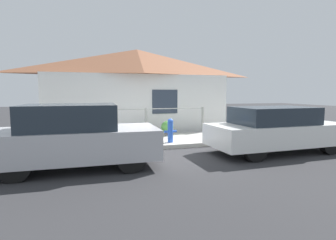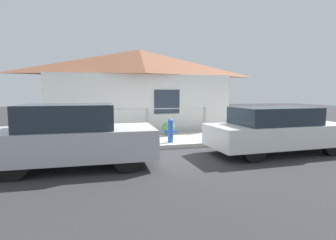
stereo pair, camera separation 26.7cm
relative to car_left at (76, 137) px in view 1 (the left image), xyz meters
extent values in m
plane|color=#2D2D30|center=(2.43, 1.32, -0.75)|extent=(60.00, 60.00, 0.00)
cube|color=#B2AFA8|center=(2.43, 2.48, -0.68)|extent=(24.00, 2.33, 0.14)
cube|color=white|center=(2.43, 4.25, 0.53)|extent=(7.73, 0.12, 2.55)
cube|color=#2D3847|center=(3.39, 4.18, 0.65)|extent=(1.10, 0.04, 1.00)
pyramid|color=#A36647|center=(2.43, 5.29, 2.37)|extent=(8.13, 2.20, 1.13)
cylinder|color=#999993|center=(0.03, 3.50, -0.08)|extent=(0.10, 0.10, 1.06)
cylinder|color=#999993|center=(2.43, 3.50, -0.08)|extent=(0.10, 0.10, 1.06)
cylinder|color=#999993|center=(4.83, 3.50, -0.08)|extent=(0.10, 0.10, 1.06)
cylinder|color=#999993|center=(2.43, 3.50, 0.40)|extent=(4.80, 0.03, 0.03)
cube|color=#B7B7BC|center=(0.04, 0.00, -0.16)|extent=(3.77, 1.75, 0.69)
cube|color=#232D38|center=(-0.11, 0.00, 0.47)|extent=(2.09, 1.51, 0.58)
cylinder|color=black|center=(1.22, 0.68, -0.42)|extent=(0.65, 0.22, 0.65)
cylinder|color=black|center=(1.18, -0.74, -0.42)|extent=(0.65, 0.22, 0.65)
cylinder|color=black|center=(-1.10, 0.74, -0.42)|extent=(0.65, 0.22, 0.65)
cylinder|color=black|center=(-1.13, -0.69, -0.42)|extent=(0.65, 0.22, 0.65)
cube|color=white|center=(5.67, 0.00, -0.19)|extent=(4.18, 1.72, 0.62)
cube|color=#232D38|center=(5.50, -0.01, 0.37)|extent=(2.31, 1.48, 0.49)
cylinder|color=black|center=(6.93, 0.72, -0.41)|extent=(0.67, 0.22, 0.67)
cylinder|color=black|center=(6.96, -0.66, -0.41)|extent=(0.67, 0.22, 0.67)
cylinder|color=black|center=(4.37, 0.66, -0.41)|extent=(0.67, 0.22, 0.67)
cylinder|color=black|center=(4.40, -0.72, -0.41)|extent=(0.67, 0.22, 0.67)
cylinder|color=blue|center=(2.88, 1.76, -0.28)|extent=(0.18, 0.18, 0.66)
sphere|color=blue|center=(2.88, 1.76, 0.09)|extent=(0.19, 0.19, 0.19)
cylinder|color=blue|center=(2.75, 1.76, -0.25)|extent=(0.16, 0.08, 0.08)
cylinder|color=blue|center=(3.01, 1.76, -0.25)|extent=(0.16, 0.08, 0.08)
cylinder|color=slate|center=(3.19, 3.14, -0.54)|extent=(0.24, 0.24, 0.14)
sphere|color=#4C8E3D|center=(3.19, 3.14, -0.29)|extent=(0.48, 0.48, 0.48)
camera|label=1|loc=(0.31, -6.42, 1.03)|focal=28.00mm
camera|label=2|loc=(0.57, -6.50, 1.03)|focal=28.00mm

